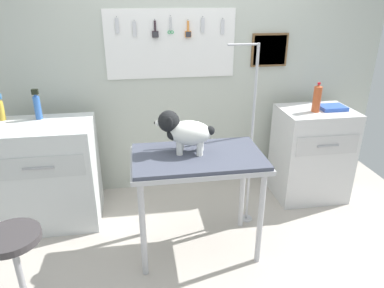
{
  "coord_description": "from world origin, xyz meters",
  "views": [
    {
      "loc": [
        -0.48,
        -2.13,
        1.92
      ],
      "look_at": [
        -0.12,
        0.15,
        0.94
      ],
      "focal_mm": 32.96,
      "sensor_mm": 36.0,
      "label": 1
    }
  ],
  "objects_px": {
    "grooming_table": "(198,166)",
    "dog": "(184,131)",
    "stool": "(14,250)",
    "conditioner_bottle": "(37,106)",
    "counter_left": "(50,174)",
    "cabinet_right": "(311,154)",
    "grooming_arm": "(250,146)",
    "soda_bottle": "(317,98)"
  },
  "relations": [
    {
      "from": "grooming_arm",
      "to": "conditioner_bottle",
      "type": "xyz_separation_m",
      "value": [
        -1.77,
        0.43,
        0.3
      ]
    },
    {
      "from": "dog",
      "to": "soda_bottle",
      "type": "height_order",
      "value": "soda_bottle"
    },
    {
      "from": "dog",
      "to": "conditioner_bottle",
      "type": "height_order",
      "value": "conditioner_bottle"
    },
    {
      "from": "counter_left",
      "to": "stool",
      "type": "relative_size",
      "value": 1.47
    },
    {
      "from": "grooming_table",
      "to": "grooming_arm",
      "type": "bearing_deg",
      "value": 31.91
    },
    {
      "from": "grooming_arm",
      "to": "soda_bottle",
      "type": "height_order",
      "value": "grooming_arm"
    },
    {
      "from": "grooming_table",
      "to": "cabinet_right",
      "type": "bearing_deg",
      "value": 27.46
    },
    {
      "from": "grooming_table",
      "to": "grooming_arm",
      "type": "xyz_separation_m",
      "value": [
        0.5,
        0.31,
        -0.01
      ]
    },
    {
      "from": "counter_left",
      "to": "cabinet_right",
      "type": "xyz_separation_m",
      "value": [
        2.48,
        0.06,
        -0.01
      ]
    },
    {
      "from": "grooming_arm",
      "to": "soda_bottle",
      "type": "relative_size",
      "value": 5.79
    },
    {
      "from": "conditioner_bottle",
      "to": "dog",
      "type": "bearing_deg",
      "value": -30.36
    },
    {
      "from": "cabinet_right",
      "to": "stool",
      "type": "xyz_separation_m",
      "value": [
        -2.46,
        -1.14,
        0.06
      ]
    },
    {
      "from": "stool",
      "to": "dog",
      "type": "bearing_deg",
      "value": 26.35
    },
    {
      "from": "grooming_table",
      "to": "dog",
      "type": "distance_m",
      "value": 0.29
    },
    {
      "from": "counter_left",
      "to": "stool",
      "type": "distance_m",
      "value": 1.08
    },
    {
      "from": "cabinet_right",
      "to": "dog",
      "type": "bearing_deg",
      "value": -156.5
    },
    {
      "from": "cabinet_right",
      "to": "conditioner_bottle",
      "type": "bearing_deg",
      "value": 177.89
    },
    {
      "from": "stool",
      "to": "conditioner_bottle",
      "type": "relative_size",
      "value": 2.41
    },
    {
      "from": "counter_left",
      "to": "cabinet_right",
      "type": "height_order",
      "value": "counter_left"
    },
    {
      "from": "grooming_table",
      "to": "grooming_arm",
      "type": "distance_m",
      "value": 0.59
    },
    {
      "from": "counter_left",
      "to": "conditioner_bottle",
      "type": "relative_size",
      "value": 3.55
    },
    {
      "from": "conditioner_bottle",
      "to": "grooming_arm",
      "type": "bearing_deg",
      "value": -13.83
    },
    {
      "from": "conditioner_bottle",
      "to": "cabinet_right",
      "type": "bearing_deg",
      "value": -2.11
    },
    {
      "from": "stool",
      "to": "counter_left",
      "type": "bearing_deg",
      "value": 90.94
    },
    {
      "from": "soda_bottle",
      "to": "conditioner_bottle",
      "type": "bearing_deg",
      "value": 176.64
    },
    {
      "from": "counter_left",
      "to": "conditioner_bottle",
      "type": "distance_m",
      "value": 0.6
    },
    {
      "from": "dog",
      "to": "stool",
      "type": "xyz_separation_m",
      "value": [
        -1.1,
        -0.55,
        -0.49
      ]
    },
    {
      "from": "dog",
      "to": "counter_left",
      "type": "bearing_deg",
      "value": 154.63
    },
    {
      "from": "dog",
      "to": "counter_left",
      "type": "relative_size",
      "value": 0.47
    },
    {
      "from": "dog",
      "to": "cabinet_right",
      "type": "height_order",
      "value": "dog"
    },
    {
      "from": "grooming_table",
      "to": "dog",
      "type": "xyz_separation_m",
      "value": [
        -0.1,
        0.06,
        0.26
      ]
    },
    {
      "from": "conditioner_bottle",
      "to": "soda_bottle",
      "type": "xyz_separation_m",
      "value": [
        2.47,
        -0.15,
        0.0
      ]
    },
    {
      "from": "stool",
      "to": "soda_bottle",
      "type": "bearing_deg",
      "value": 24.23
    },
    {
      "from": "counter_left",
      "to": "soda_bottle",
      "type": "xyz_separation_m",
      "value": [
        2.42,
        0.01,
        0.58
      ]
    },
    {
      "from": "stool",
      "to": "soda_bottle",
      "type": "xyz_separation_m",
      "value": [
        2.41,
        1.08,
        0.53
      ]
    },
    {
      "from": "counter_left",
      "to": "soda_bottle",
      "type": "relative_size",
      "value": 3.39
    },
    {
      "from": "grooming_table",
      "to": "grooming_arm",
      "type": "height_order",
      "value": "grooming_arm"
    },
    {
      "from": "cabinet_right",
      "to": "stool",
      "type": "distance_m",
      "value": 2.71
    },
    {
      "from": "grooming_arm",
      "to": "dog",
      "type": "xyz_separation_m",
      "value": [
        -0.6,
        -0.25,
        0.27
      ]
    },
    {
      "from": "cabinet_right",
      "to": "soda_bottle",
      "type": "height_order",
      "value": "soda_bottle"
    },
    {
      "from": "grooming_arm",
      "to": "stool",
      "type": "bearing_deg",
      "value": -154.98
    },
    {
      "from": "grooming_arm",
      "to": "cabinet_right",
      "type": "distance_m",
      "value": 0.88
    }
  ]
}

